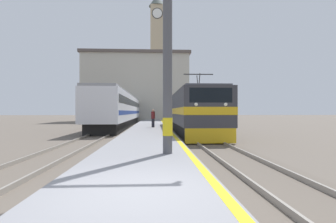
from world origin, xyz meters
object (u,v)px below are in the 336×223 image
at_px(catenary_mast, 170,28).
at_px(clock_tower, 157,54).
at_px(locomotive_train, 190,112).
at_px(person_on_platform, 153,118).
at_px(passenger_train, 128,110).

height_order(catenary_mast, clock_tower, clock_tower).
relative_size(locomotive_train, clock_tower, 0.55).
relative_size(person_on_platform, clock_tower, 0.06).
height_order(passenger_train, person_on_platform, passenger_train).
xyz_separation_m(locomotive_train, passenger_train, (-6.99, 17.98, 0.29)).
bearing_deg(passenger_train, locomotive_train, -68.75).
bearing_deg(clock_tower, passenger_train, -102.54).
bearing_deg(clock_tower, person_on_platform, -91.27).
xyz_separation_m(locomotive_train, person_on_platform, (-3.12, 1.75, -0.51)).
height_order(locomotive_train, person_on_platform, locomotive_train).
bearing_deg(person_on_platform, clock_tower, 88.73).
bearing_deg(person_on_platform, locomotive_train, -29.30).
height_order(locomotive_train, catenary_mast, catenary_mast).
bearing_deg(locomotive_train, catenary_mast, -101.01).
distance_m(catenary_mast, person_on_platform, 15.06).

